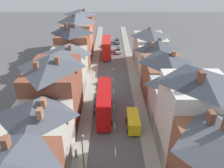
% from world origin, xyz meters
% --- Properties ---
extents(pavement_left, '(2.20, 104.00, 0.14)m').
position_xyz_m(pavement_left, '(-5.10, 38.00, 0.07)').
color(pavement_left, gray).
rests_on(pavement_left, ground).
extents(pavement_right, '(2.20, 104.00, 0.14)m').
position_xyz_m(pavement_right, '(5.10, 38.00, 0.07)').
color(pavement_right, gray).
rests_on(pavement_right, ground).
extents(centre_line_dashes, '(0.14, 97.80, 0.01)m').
position_xyz_m(centre_line_dashes, '(0.00, 36.00, 0.01)').
color(centre_line_dashes, silver).
rests_on(centre_line_dashes, ground).
extents(terrace_row_left, '(8.00, 76.10, 13.25)m').
position_xyz_m(terrace_row_left, '(-10.18, 29.03, 5.64)').
color(terrace_row_left, brown).
rests_on(terrace_row_left, ground).
extents(terrace_row_right, '(8.00, 63.04, 14.38)m').
position_xyz_m(terrace_row_right, '(10.18, 17.67, 5.75)').
color(terrace_row_right, brown).
rests_on(terrace_row_right, ground).
extents(double_decker_bus_lead, '(2.74, 10.80, 5.30)m').
position_xyz_m(double_decker_bus_lead, '(-1.81, 52.36, 2.82)').
color(double_decker_bus_lead, red).
rests_on(double_decker_bus_lead, ground).
extents(double_decker_bus_mid_street, '(2.74, 10.80, 5.30)m').
position_xyz_m(double_decker_bus_mid_street, '(-1.81, 21.21, 2.82)').
color(double_decker_bus_mid_street, '#B70F0F').
rests_on(double_decker_bus_mid_street, ground).
extents(car_near_silver, '(1.90, 4.56, 1.66)m').
position_xyz_m(car_near_silver, '(-3.10, 23.37, 0.84)').
color(car_near_silver, '#236093').
rests_on(car_near_silver, ground).
extents(car_parked_right_a, '(1.90, 4.42, 1.67)m').
position_xyz_m(car_parked_right_a, '(1.80, 65.41, 0.84)').
color(car_parked_right_a, gray).
rests_on(car_parked_right_a, ground).
extents(car_mid_black, '(1.90, 4.34, 1.66)m').
position_xyz_m(car_mid_black, '(-1.80, 61.58, 0.84)').
color(car_mid_black, navy).
rests_on(car_mid_black, ground).
extents(car_mid_white, '(1.90, 4.50, 1.58)m').
position_xyz_m(car_mid_white, '(1.80, 55.29, 0.80)').
color(car_mid_white, silver).
rests_on(car_mid_white, ground).
extents(delivery_van, '(2.20, 5.20, 2.41)m').
position_xyz_m(delivery_van, '(3.10, 17.63, 1.34)').
color(delivery_van, yellow).
rests_on(delivery_van, ground).
extents(pedestrian_near_right, '(0.36, 0.22, 1.61)m').
position_xyz_m(pedestrian_near_right, '(-5.63, 10.78, 1.03)').
color(pedestrian_near_right, '#3D4256').
rests_on(pedestrian_near_right, pavement_left).
extents(street_lamp, '(0.20, 1.12, 5.50)m').
position_xyz_m(street_lamp, '(-4.25, 8.62, 3.24)').
color(street_lamp, black).
rests_on(street_lamp, ground).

